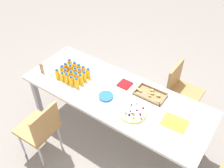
{
  "coord_description": "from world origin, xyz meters",
  "views": [
    {
      "loc": [
        1.18,
        -1.77,
        2.77
      ],
      "look_at": [
        -0.11,
        0.09,
        0.74
      ],
      "focal_mm": 40.76,
      "sensor_mm": 36.0,
      "label": 1
    }
  ],
  "objects": [
    {
      "name": "ground_plane",
      "position": [
        0.0,
        0.0,
        0.0
      ],
      "size": [
        12.0,
        12.0,
        0.0
      ],
      "primitive_type": "plane",
      "color": "gray"
    },
    {
      "name": "party_table",
      "position": [
        0.0,
        0.0,
        0.66
      ],
      "size": [
        2.26,
        0.83,
        0.72
      ],
      "color": "white",
      "rests_on": "ground_plane"
    },
    {
      "name": "chair_far_right",
      "position": [
        0.54,
        0.76,
        0.5
      ],
      "size": [
        0.41,
        0.41,
        0.83
      ],
      "rotation": [
        0.0,
        0.0,
        -1.6
      ],
      "color": "#B7844C",
      "rests_on": "ground_plane"
    },
    {
      "name": "chair_near_left",
      "position": [
        -0.5,
        -0.75,
        0.5
      ],
      "size": [
        0.41,
        0.41,
        0.83
      ],
      "rotation": [
        0.0,
        0.0,
        1.6
      ],
      "color": "#B7844C",
      "rests_on": "ground_plane"
    },
    {
      "name": "juice_bottle_0",
      "position": [
        -0.74,
        -0.18,
        0.79
      ],
      "size": [
        0.05,
        0.05,
        0.14
      ],
      "color": "#FAAE14",
      "rests_on": "party_table"
    },
    {
      "name": "juice_bottle_1",
      "position": [
        -0.66,
        -0.17,
        0.78
      ],
      "size": [
        0.05,
        0.05,
        0.13
      ],
      "color": "#FBAF14",
      "rests_on": "party_table"
    },
    {
      "name": "juice_bottle_2",
      "position": [
        -0.58,
        -0.18,
        0.79
      ],
      "size": [
        0.06,
        0.06,
        0.15
      ],
      "color": "#FAAC14",
      "rests_on": "party_table"
    },
    {
      "name": "juice_bottle_3",
      "position": [
        -0.51,
        -0.17,
        0.79
      ],
      "size": [
        0.06,
        0.06,
        0.14
      ],
      "color": "#FAAB14",
      "rests_on": "party_table"
    },
    {
      "name": "juice_bottle_4",
      "position": [
        -0.43,
        -0.17,
        0.79
      ],
      "size": [
        0.05,
        0.05,
        0.14
      ],
      "color": "#FAAB14",
      "rests_on": "party_table"
    },
    {
      "name": "juice_bottle_5",
      "position": [
        -0.73,
        -0.1,
        0.79
      ],
      "size": [
        0.06,
        0.06,
        0.15
      ],
      "color": "#F9AF14",
      "rests_on": "party_table"
    },
    {
      "name": "juice_bottle_6",
      "position": [
        -0.66,
        -0.11,
        0.78
      ],
      "size": [
        0.05,
        0.05,
        0.13
      ],
      "color": "#FAAF14",
      "rests_on": "party_table"
    },
    {
      "name": "juice_bottle_7",
      "position": [
        -0.58,
        -0.1,
        0.79
      ],
      "size": [
        0.06,
        0.06,
        0.14
      ],
      "color": "#FAAD14",
      "rests_on": "party_table"
    },
    {
      "name": "juice_bottle_8",
      "position": [
        -0.5,
        -0.1,
        0.79
      ],
      "size": [
        0.06,
        0.06,
        0.14
      ],
      "color": "#FAAD14",
      "rests_on": "party_table"
    },
    {
      "name": "juice_bottle_9",
      "position": [
        -0.44,
        -0.1,
        0.79
      ],
      "size": [
        0.06,
        0.06,
        0.15
      ],
      "color": "#FAAB14",
      "rests_on": "party_table"
    },
    {
      "name": "juice_bottle_10",
      "position": [
        -0.73,
        -0.03,
        0.79
      ],
      "size": [
        0.06,
        0.06,
        0.14
      ],
      "color": "#FBAD14",
      "rests_on": "party_table"
    },
    {
      "name": "juice_bottle_11",
      "position": [
        -0.66,
        -0.03,
        0.79
      ],
      "size": [
        0.06,
        0.06,
        0.15
      ],
      "color": "#FAAC14",
      "rests_on": "party_table"
    },
    {
      "name": "juice_bottle_12",
      "position": [
        -0.58,
        -0.02,
        0.78
      ],
      "size": [
        0.05,
        0.05,
        0.14
      ],
      "color": "#F8AC14",
      "rests_on": "party_table"
    },
    {
      "name": "juice_bottle_13",
      "position": [
        -0.51,
        -0.02,
        0.79
      ],
      "size": [
        0.06,
        0.06,
        0.15
      ],
      "color": "#F9AE14",
      "rests_on": "party_table"
    },
    {
      "name": "juice_bottle_14",
      "position": [
        -0.43,
        -0.03,
        0.79
      ],
      "size": [
        0.06,
        0.06,
        0.14
      ],
      "color": "#FAAF14",
      "rests_on": "party_table"
    },
    {
      "name": "juice_bottle_15",
      "position": [
        -0.74,
        0.05,
        0.79
      ],
      "size": [
        0.06,
        0.06,
        0.15
      ],
      "color": "#FBAF14",
      "rests_on": "party_table"
    },
    {
      "name": "juice_bottle_16",
      "position": [
        -0.66,
        0.05,
        0.79
      ],
      "size": [
        0.06,
        0.06,
        0.14
      ],
      "color": "#F9AF14",
      "rests_on": "party_table"
    },
    {
      "name": "juice_bottle_17",
      "position": [
        -0.58,
        0.05,
        0.79
      ],
      "size": [
        0.06,
        0.06,
        0.15
      ],
      "color": "#FAAC14",
      "rests_on": "party_table"
    },
    {
      "name": "juice_bottle_18",
      "position": [
        -0.51,
        0.05,
        0.79
      ],
      "size": [
        0.06,
        0.06,
        0.14
      ],
      "color": "#FAAB14",
      "rests_on": "party_table"
    },
    {
      "name": "juice_bottle_19",
      "position": [
        -0.43,
        0.04,
        0.79
      ],
      "size": [
        0.05,
        0.05,
        0.15
      ],
      "color": "#F9AE14",
      "rests_on": "party_table"
    },
    {
      "name": "fruit_pizza",
      "position": [
        0.33,
        -0.15,
        0.73
      ],
      "size": [
        0.31,
        0.31,
        0.05
      ],
      "color": "tan",
      "rests_on": "party_table"
    },
    {
      "name": "snack_tray",
      "position": [
        0.35,
        0.21,
        0.73
      ],
      "size": [
        0.35,
        0.22,
        0.04
      ],
      "color": "olive",
      "rests_on": "party_table"
    },
    {
      "name": "plate_stack",
      "position": [
        -0.05,
        -0.11,
        0.73
      ],
      "size": [
        0.17,
        0.17,
        0.02
      ],
      "color": "blue",
      "rests_on": "party_table"
    },
    {
      "name": "napkin_stack",
      "position": [
        0.01,
        0.19,
        0.73
      ],
      "size": [
        0.15,
        0.15,
        0.02
      ],
      "primitive_type": "cube",
      "color": "red",
      "rests_on": "party_table"
    },
    {
      "name": "cardboard_tube",
      "position": [
        -0.98,
        -0.21,
        0.79
      ],
      "size": [
        0.04,
        0.04,
        0.14
      ],
      "primitive_type": "cylinder",
      "color": "#9E7A56",
      "rests_on": "party_table"
    },
    {
      "name": "paper_folder",
      "position": [
        0.76,
        -0.02,
        0.72
      ],
      "size": [
        0.27,
        0.22,
        0.01
      ],
      "primitive_type": "cube",
      "rotation": [
        0.0,
        0.0,
        0.06
      ],
      "color": "yellow",
      "rests_on": "party_table"
    }
  ]
}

